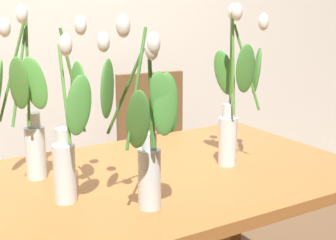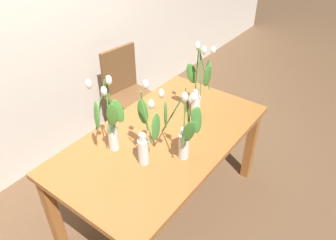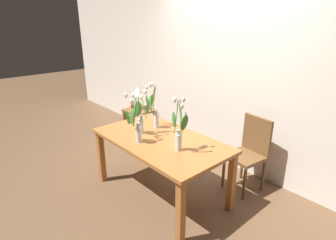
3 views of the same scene
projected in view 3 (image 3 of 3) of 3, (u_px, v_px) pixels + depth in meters
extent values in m
plane|color=brown|center=(161.00, 193.00, 3.42)|extent=(18.00, 18.00, 0.00)
cube|color=silver|center=(232.00, 72.00, 3.75)|extent=(9.00, 0.10, 2.70)
cube|color=#A3602D|center=(161.00, 140.00, 3.17)|extent=(1.60, 0.90, 0.04)
cube|color=#A3602D|center=(101.00, 157.00, 3.57)|extent=(0.07, 0.07, 0.70)
cube|color=#A3602D|center=(180.00, 213.00, 2.54)|extent=(0.07, 0.07, 0.70)
cube|color=#A3602D|center=(149.00, 140.00, 4.06)|extent=(0.07, 0.07, 0.70)
cube|color=#A3602D|center=(231.00, 182.00, 3.02)|extent=(0.07, 0.07, 0.70)
cylinder|color=silver|center=(141.00, 126.00, 3.29)|extent=(0.07, 0.07, 0.18)
cylinder|color=silver|center=(141.00, 117.00, 3.25)|extent=(0.04, 0.04, 0.05)
cylinder|color=silver|center=(141.00, 128.00, 3.30)|extent=(0.06, 0.06, 0.11)
cylinder|color=#56933D|center=(143.00, 105.00, 3.17)|extent=(0.08, 0.03, 0.32)
ellipsoid|color=white|center=(146.00, 92.00, 3.10)|extent=(0.04, 0.04, 0.06)
ellipsoid|color=#427F33|center=(148.00, 107.00, 3.19)|extent=(0.05, 0.10, 0.18)
cylinder|color=#56933D|center=(137.00, 107.00, 3.18)|extent=(0.02, 0.08, 0.27)
ellipsoid|color=white|center=(133.00, 96.00, 3.11)|extent=(0.04, 0.04, 0.06)
ellipsoid|color=#427F33|center=(135.00, 110.00, 3.14)|extent=(0.11, 0.05, 0.18)
cylinder|color=silver|center=(179.00, 142.00, 2.86)|extent=(0.07, 0.07, 0.18)
cylinder|color=silver|center=(179.00, 132.00, 2.82)|extent=(0.04, 0.04, 0.05)
cylinder|color=silver|center=(178.00, 145.00, 2.87)|extent=(0.06, 0.06, 0.11)
cylinder|color=#56933D|center=(176.00, 117.00, 2.74)|extent=(0.02, 0.05, 0.36)
ellipsoid|color=white|center=(175.00, 100.00, 2.67)|extent=(0.04, 0.04, 0.06)
ellipsoid|color=#427F33|center=(174.00, 119.00, 2.71)|extent=(0.07, 0.05, 0.17)
cylinder|color=#56933D|center=(180.00, 120.00, 2.71)|extent=(0.09, 0.06, 0.31)
ellipsoid|color=white|center=(182.00, 106.00, 2.60)|extent=(0.04, 0.04, 0.06)
ellipsoid|color=#427F33|center=(184.00, 123.00, 2.68)|extent=(0.09, 0.09, 0.18)
cylinder|color=#56933D|center=(182.00, 117.00, 2.75)|extent=(0.03, 0.03, 0.35)
ellipsoid|color=white|center=(184.00, 100.00, 2.69)|extent=(0.04, 0.04, 0.06)
ellipsoid|color=#427F33|center=(186.00, 120.00, 2.79)|extent=(0.09, 0.09, 0.18)
cylinder|color=silver|center=(139.00, 135.00, 3.04)|extent=(0.07, 0.07, 0.18)
cylinder|color=silver|center=(138.00, 125.00, 3.00)|extent=(0.04, 0.04, 0.05)
cylinder|color=silver|center=(139.00, 137.00, 3.06)|extent=(0.06, 0.06, 0.11)
cylinder|color=#3D752D|center=(140.00, 111.00, 3.03)|extent=(0.08, 0.11, 0.26)
ellipsoid|color=white|center=(141.00, 97.00, 3.04)|extent=(0.04, 0.04, 0.06)
ellipsoid|color=#427F33|center=(139.00, 109.00, 3.06)|extent=(0.09, 0.07, 0.18)
cylinder|color=#3D752D|center=(132.00, 110.00, 2.97)|extent=(0.10, 0.07, 0.32)
ellipsoid|color=white|center=(126.00, 95.00, 2.92)|extent=(0.04, 0.04, 0.06)
ellipsoid|color=#427F33|center=(128.00, 117.00, 2.98)|extent=(0.06, 0.11, 0.18)
cylinder|color=#3D752D|center=(135.00, 114.00, 2.94)|extent=(0.02, 0.06, 0.28)
ellipsoid|color=white|center=(132.00, 101.00, 2.88)|extent=(0.04, 0.04, 0.06)
ellipsoid|color=#427F33|center=(132.00, 116.00, 2.91)|extent=(0.10, 0.07, 0.18)
cylinder|color=#3D752D|center=(135.00, 114.00, 2.95)|extent=(0.02, 0.05, 0.27)
ellipsoid|color=white|center=(132.00, 102.00, 2.89)|extent=(0.04, 0.04, 0.06)
ellipsoid|color=#427F33|center=(132.00, 116.00, 2.91)|extent=(0.10, 0.07, 0.18)
cylinder|color=silver|center=(156.00, 121.00, 3.45)|extent=(0.07, 0.07, 0.18)
cylinder|color=silver|center=(156.00, 112.00, 3.41)|extent=(0.04, 0.04, 0.05)
cylinder|color=silver|center=(156.00, 123.00, 3.46)|extent=(0.06, 0.06, 0.11)
cylinder|color=#478433|center=(151.00, 100.00, 3.37)|extent=(0.09, 0.08, 0.30)
ellipsoid|color=white|center=(146.00, 87.00, 3.32)|extent=(0.04, 0.04, 0.06)
ellipsoid|color=#4C8E38|center=(147.00, 102.00, 3.35)|extent=(0.07, 0.09, 0.18)
cylinder|color=#478433|center=(153.00, 99.00, 3.34)|extent=(0.04, 0.06, 0.35)
ellipsoid|color=white|center=(150.00, 85.00, 3.28)|extent=(0.04, 0.04, 0.06)
ellipsoid|color=#4C8E38|center=(150.00, 103.00, 3.32)|extent=(0.10, 0.07, 0.18)
cylinder|color=#478433|center=(154.00, 99.00, 3.41)|extent=(0.10, 0.04, 0.32)
ellipsoid|color=white|center=(152.00, 85.00, 3.39)|extent=(0.04, 0.04, 0.06)
ellipsoid|color=#4C8E38|center=(151.00, 101.00, 3.44)|extent=(0.07, 0.10, 0.18)
cube|color=brown|center=(245.00, 157.00, 3.37)|extent=(0.45, 0.45, 0.04)
cylinder|color=brown|center=(244.00, 184.00, 3.23)|extent=(0.04, 0.04, 0.43)
cylinder|color=brown|center=(224.00, 171.00, 3.49)|extent=(0.04, 0.04, 0.43)
cylinder|color=brown|center=(263.00, 175.00, 3.41)|extent=(0.04, 0.04, 0.43)
cylinder|color=brown|center=(242.00, 164.00, 3.67)|extent=(0.04, 0.04, 0.43)
cube|color=brown|center=(257.00, 135.00, 3.38)|extent=(0.40, 0.09, 0.46)
cube|color=brown|center=(139.00, 110.00, 4.79)|extent=(0.44, 0.44, 0.04)
cube|color=brown|center=(125.00, 125.00, 4.90)|extent=(0.04, 0.04, 0.51)
cube|color=brown|center=(137.00, 131.00, 4.63)|extent=(0.04, 0.04, 0.51)
cube|color=brown|center=(142.00, 120.00, 5.13)|extent=(0.04, 0.04, 0.51)
cube|color=brown|center=(155.00, 125.00, 4.87)|extent=(0.04, 0.04, 0.51)
cylinder|color=olive|center=(139.00, 108.00, 4.82)|extent=(0.12, 0.12, 0.02)
cylinder|color=olive|center=(138.00, 102.00, 4.78)|extent=(0.02, 0.02, 0.22)
cone|color=silver|center=(138.00, 91.00, 4.71)|extent=(0.22, 0.22, 0.16)
cylinder|color=#B72D23|center=(132.00, 107.00, 4.81)|extent=(0.06, 0.06, 0.07)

